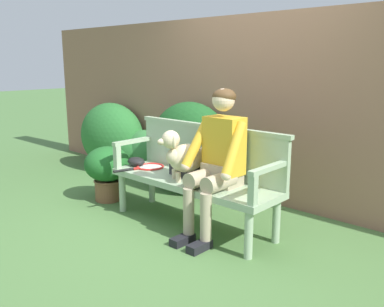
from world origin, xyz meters
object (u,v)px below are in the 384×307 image
Objects in this scene: garden_bench at (192,185)px; tennis_racket at (148,167)px; baseball_glove at (136,161)px; dog_on_bench at (182,155)px; potted_plant at (108,169)px; sports_bag at (186,168)px; person_seated at (218,157)px.

garden_bench is 3.07× the size of tennis_racket.
garden_bench is 8.11× the size of baseball_glove.
baseball_glove is (-0.17, -0.02, 0.04)m from tennis_racket.
dog_on_bench reaches higher than potted_plant.
baseball_glove is 0.45m from potted_plant.
sports_bag reaches higher than tennis_racket.
baseball_glove reaches higher than garden_bench.
baseball_glove is 0.67m from sports_bag.
dog_on_bench is 0.77× the size of potted_plant.
person_seated is (0.33, -0.02, 0.33)m from garden_bench.
potted_plant reaches higher than tennis_racket.
tennis_racket is (-0.63, 0.00, 0.07)m from garden_bench.
garden_bench is 0.31m from dog_on_bench.
sports_bag is (0.66, 0.07, 0.02)m from baseball_glove.
person_seated is at bearing 10.25° from baseball_glove.
garden_bench is at bearing 176.72° from person_seated.
baseball_glove is at bearing -173.60° from sports_bag.
person_seated is at bearing -3.28° from garden_bench.
sports_bag is at bearing 157.90° from garden_bench.
dog_on_bench reaches higher than tennis_racket.
tennis_racket is at bearing -173.61° from sports_bag.
person_seated reaches higher than tennis_racket.
garden_bench is 0.46m from person_seated.
dog_on_bench is 0.82× the size of tennis_racket.
garden_bench is 0.81m from baseball_glove.
person_seated is 0.51m from sports_bag.
garden_bench is 1.33× the size of person_seated.
sports_bag is 0.45× the size of potted_plant.
potted_plant is at bearing -177.43° from person_seated.
person_seated is 2.14× the size of potted_plant.
baseball_glove is 0.35× the size of potted_plant.
person_seated is at bearing 8.22° from dog_on_bench.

